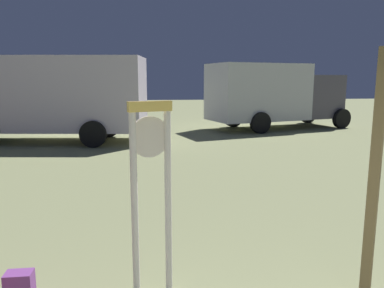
{
  "coord_description": "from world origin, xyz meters",
  "views": [
    {
      "loc": [
        -1.19,
        -1.0,
        2.28
      ],
      "look_at": [
        -0.47,
        5.19,
        1.2
      ],
      "focal_mm": 35.25,
      "sensor_mm": 36.0,
      "label": 1
    }
  ],
  "objects_px": {
    "standing_clock": "(151,180)",
    "box_truck_far": "(56,96)",
    "arrow_sign": "(382,135)",
    "box_truck_near": "(273,94)"
  },
  "relations": [
    {
      "from": "standing_clock",
      "to": "box_truck_far",
      "type": "distance_m",
      "value": 10.93
    },
    {
      "from": "arrow_sign",
      "to": "box_truck_near",
      "type": "distance_m",
      "value": 13.7
    },
    {
      "from": "arrow_sign",
      "to": "box_truck_near",
      "type": "xyz_separation_m",
      "value": [
        3.34,
        13.28,
        -0.11
      ]
    },
    {
      "from": "arrow_sign",
      "to": "box_truck_far",
      "type": "distance_m",
      "value": 11.97
    },
    {
      "from": "standing_clock",
      "to": "box_truck_far",
      "type": "bearing_deg",
      "value": 107.55
    },
    {
      "from": "arrow_sign",
      "to": "box_truck_far",
      "type": "relative_size",
      "value": 0.36
    },
    {
      "from": "arrow_sign",
      "to": "box_truck_far",
      "type": "height_order",
      "value": "box_truck_far"
    },
    {
      "from": "box_truck_near",
      "to": "standing_clock",
      "type": "bearing_deg",
      "value": -113.44
    },
    {
      "from": "box_truck_near",
      "to": "arrow_sign",
      "type": "bearing_deg",
      "value": -104.13
    },
    {
      "from": "standing_clock",
      "to": "box_truck_near",
      "type": "relative_size",
      "value": 0.3
    }
  ]
}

